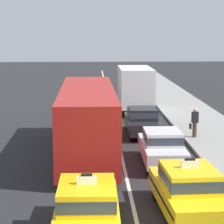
{
  "coord_description": "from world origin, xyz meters",
  "views": [
    {
      "loc": [
        -1.34,
        -10.95,
        5.93
      ],
      "look_at": [
        -0.26,
        15.98,
        1.3
      ],
      "focal_mm": 76.68,
      "sensor_mm": 36.0,
      "label": 1
    }
  ],
  "objects_px": {
    "taxi_left_nearest": "(87,209)",
    "taxi_right_nearest": "(188,190)",
    "sedan_right_third": "(142,121)",
    "sedan_right_second": "(162,146)",
    "pedestrian_mid_block": "(195,123)",
    "box_truck_right_fourth": "(134,87)",
    "taxi_left_third": "(89,106)",
    "bus_left_second": "(88,117)"
  },
  "relations": [
    {
      "from": "sedan_right_third",
      "to": "box_truck_right_fourth",
      "type": "xyz_separation_m",
      "value": [
        0.26,
        8.32,
        0.93
      ]
    },
    {
      "from": "sedan_right_third",
      "to": "box_truck_right_fourth",
      "type": "relative_size",
      "value": 0.62
    },
    {
      "from": "sedan_right_second",
      "to": "box_truck_right_fourth",
      "type": "bearing_deg",
      "value": 89.98
    },
    {
      "from": "taxi_left_third",
      "to": "sedan_right_second",
      "type": "relative_size",
      "value": 1.06
    },
    {
      "from": "bus_left_second",
      "to": "pedestrian_mid_block",
      "type": "xyz_separation_m",
      "value": [
        5.8,
        2.88,
        -0.87
      ]
    },
    {
      "from": "taxi_right_nearest",
      "to": "sedan_right_third",
      "type": "relative_size",
      "value": 1.08
    },
    {
      "from": "taxi_left_nearest",
      "to": "sedan_right_third",
      "type": "height_order",
      "value": "taxi_left_nearest"
    },
    {
      "from": "bus_left_second",
      "to": "taxi_left_third",
      "type": "bearing_deg",
      "value": 90.09
    },
    {
      "from": "taxi_left_third",
      "to": "bus_left_second",
      "type": "bearing_deg",
      "value": -89.91
    },
    {
      "from": "bus_left_second",
      "to": "taxi_right_nearest",
      "type": "bearing_deg",
      "value": -67.59
    },
    {
      "from": "bus_left_second",
      "to": "sedan_right_second",
      "type": "relative_size",
      "value": 2.6
    },
    {
      "from": "sedan_right_third",
      "to": "box_truck_right_fourth",
      "type": "height_order",
      "value": "box_truck_right_fourth"
    },
    {
      "from": "taxi_left_third",
      "to": "sedan_right_third",
      "type": "xyz_separation_m",
      "value": [
        3.08,
        -5.35,
        -0.03
      ]
    },
    {
      "from": "sedan_right_third",
      "to": "pedestrian_mid_block",
      "type": "bearing_deg",
      "value": -24.81
    },
    {
      "from": "bus_left_second",
      "to": "box_truck_right_fourth",
      "type": "bearing_deg",
      "value": 75.09
    },
    {
      "from": "taxi_left_nearest",
      "to": "taxi_left_third",
      "type": "relative_size",
      "value": 1.0
    },
    {
      "from": "taxi_right_nearest",
      "to": "sedan_right_third",
      "type": "bearing_deg",
      "value": 91.08
    },
    {
      "from": "bus_left_second",
      "to": "taxi_right_nearest",
      "type": "xyz_separation_m",
      "value": [
        3.29,
        -7.98,
        -0.94
      ]
    },
    {
      "from": "taxi_left_nearest",
      "to": "sedan_right_second",
      "type": "bearing_deg",
      "value": 66.63
    },
    {
      "from": "sedan_right_third",
      "to": "taxi_left_third",
      "type": "bearing_deg",
      "value": 119.92
    },
    {
      "from": "sedan_right_second",
      "to": "sedan_right_third",
      "type": "relative_size",
      "value": 1.0
    },
    {
      "from": "sedan_right_second",
      "to": "pedestrian_mid_block",
      "type": "xyz_separation_m",
      "value": [
        2.48,
        4.87,
        0.11
      ]
    },
    {
      "from": "bus_left_second",
      "to": "pedestrian_mid_block",
      "type": "bearing_deg",
      "value": 26.43
    },
    {
      "from": "taxi_left_nearest",
      "to": "sedan_right_second",
      "type": "distance_m",
      "value": 8.16
    },
    {
      "from": "taxi_right_nearest",
      "to": "sedan_right_second",
      "type": "bearing_deg",
      "value": 89.78
    },
    {
      "from": "taxi_left_third",
      "to": "taxi_right_nearest",
      "type": "relative_size",
      "value": 0.99
    },
    {
      "from": "taxi_left_nearest",
      "to": "taxi_right_nearest",
      "type": "relative_size",
      "value": 0.99
    },
    {
      "from": "pedestrian_mid_block",
      "to": "bus_left_second",
      "type": "bearing_deg",
      "value": -153.57
    },
    {
      "from": "sedan_right_second",
      "to": "taxi_left_nearest",
      "type": "bearing_deg",
      "value": -113.37
    },
    {
      "from": "bus_left_second",
      "to": "sedan_right_second",
      "type": "height_order",
      "value": "bus_left_second"
    },
    {
      "from": "taxi_left_third",
      "to": "taxi_right_nearest",
      "type": "distance_m",
      "value": 17.78
    },
    {
      "from": "taxi_left_third",
      "to": "box_truck_right_fourth",
      "type": "height_order",
      "value": "box_truck_right_fourth"
    },
    {
      "from": "taxi_left_nearest",
      "to": "taxi_right_nearest",
      "type": "bearing_deg",
      "value": 24.91
    },
    {
      "from": "taxi_left_third",
      "to": "taxi_right_nearest",
      "type": "height_order",
      "value": "same"
    },
    {
      "from": "taxi_left_third",
      "to": "taxi_right_nearest",
      "type": "xyz_separation_m",
      "value": [
        3.31,
        -17.47,
        0.0
      ]
    },
    {
      "from": "taxi_left_nearest",
      "to": "pedestrian_mid_block",
      "type": "bearing_deg",
      "value": 65.15
    },
    {
      "from": "taxi_right_nearest",
      "to": "sedan_right_second",
      "type": "distance_m",
      "value": 6.0
    },
    {
      "from": "bus_left_second",
      "to": "box_truck_right_fourth",
      "type": "distance_m",
      "value": 12.9
    },
    {
      "from": "box_truck_right_fourth",
      "to": "pedestrian_mid_block",
      "type": "relative_size",
      "value": 4.33
    },
    {
      "from": "sedan_right_second",
      "to": "bus_left_second",
      "type": "bearing_deg",
      "value": 149.09
    },
    {
      "from": "taxi_left_nearest",
      "to": "taxi_right_nearest",
      "type": "height_order",
      "value": "same"
    },
    {
      "from": "box_truck_right_fourth",
      "to": "taxi_left_third",
      "type": "bearing_deg",
      "value": -138.29
    }
  ]
}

